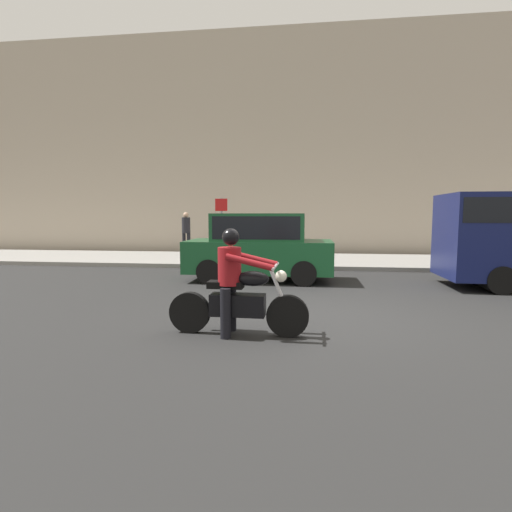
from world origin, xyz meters
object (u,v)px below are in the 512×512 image
motorcycle_with_rider_crimson (237,291)px  pedestrian_bystander (186,230)px  street_sign_post (222,222)px  parked_hatchback_forest_green (259,246)px

motorcycle_with_rider_crimson → pedestrian_bystander: size_ratio=1.20×
motorcycle_with_rider_crimson → street_sign_post: street_sign_post is taller
pedestrian_bystander → street_sign_post: bearing=-41.5°
parked_hatchback_forest_green → street_sign_post: 3.95m
pedestrian_bystander → motorcycle_with_rider_crimson: bearing=-68.9°
street_sign_post → pedestrian_bystander: 2.45m
parked_hatchback_forest_green → street_sign_post: bearing=117.2°
street_sign_post → pedestrian_bystander: street_sign_post is taller
motorcycle_with_rider_crimson → parked_hatchback_forest_green: (-0.27, 4.97, 0.29)m
motorcycle_with_rider_crimson → street_sign_post: size_ratio=0.93×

